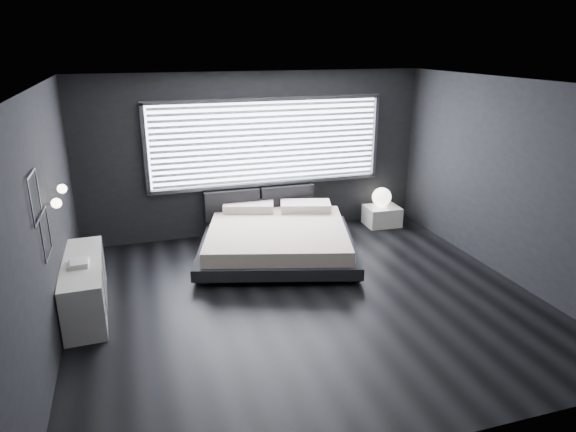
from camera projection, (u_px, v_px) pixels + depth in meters
name	position (u px, v px, depth m)	size (l,w,h in m)	color
room	(308.00, 199.00, 6.38)	(6.04, 6.00, 2.80)	black
window	(267.00, 143.00, 8.81)	(4.14, 0.09, 1.52)	white
headboard	(260.00, 202.00, 9.05)	(1.96, 0.16, 0.52)	black
sconce_near	(56.00, 203.00, 5.56)	(0.18, 0.11, 0.11)	silver
sconce_far	(62.00, 189.00, 6.10)	(0.18, 0.11, 0.11)	silver
wall_art_upper	(35.00, 197.00, 4.91)	(0.01, 0.48, 0.48)	#47474C
wall_art_lower	(46.00, 234.00, 5.28)	(0.01, 0.48, 0.48)	#47474C
bed	(277.00, 237.00, 8.20)	(2.95, 2.87, 0.62)	black
nightstand	(382.00, 216.00, 9.55)	(0.61, 0.51, 0.36)	silver
orb_lamp	(382.00, 197.00, 9.48)	(0.35, 0.35, 0.35)	white
dresser	(85.00, 286.00, 6.46)	(0.54, 1.72, 0.68)	silver
book_stack	(78.00, 263.00, 6.23)	(0.24, 0.32, 0.06)	silver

